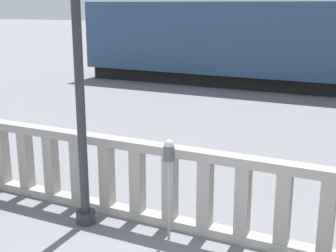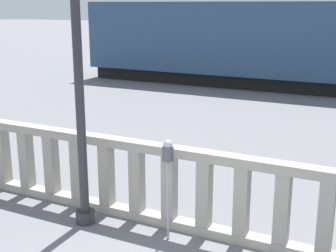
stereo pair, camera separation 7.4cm
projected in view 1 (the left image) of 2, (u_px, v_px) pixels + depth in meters
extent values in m
cube|color=#9E998E|center=(222.00, 233.00, 7.00)|extent=(13.37, 0.24, 0.14)
cube|color=#9E998E|center=(225.00, 159.00, 6.70)|extent=(13.37, 0.24, 0.14)
cube|color=#9E998E|center=(2.00, 155.00, 8.73)|extent=(0.20, 0.20, 1.03)
cube|color=#9E998E|center=(26.00, 160.00, 8.48)|extent=(0.20, 0.20, 1.03)
cube|color=#9E998E|center=(51.00, 164.00, 8.23)|extent=(0.20, 0.20, 1.03)
cube|color=#9E998E|center=(78.00, 169.00, 7.98)|extent=(0.20, 0.20, 1.03)
cube|color=#9E998E|center=(107.00, 175.00, 7.73)|extent=(0.20, 0.20, 1.03)
cube|color=#9E998E|center=(137.00, 180.00, 7.48)|extent=(0.20, 0.20, 1.03)
cube|color=#9E998E|center=(170.00, 187.00, 7.23)|extent=(0.20, 0.20, 1.03)
cube|color=#9E998E|center=(205.00, 193.00, 6.98)|extent=(0.20, 0.20, 1.03)
cube|color=#9E998E|center=(243.00, 200.00, 6.73)|extent=(0.20, 0.20, 1.03)
cube|color=#9E998E|center=(283.00, 208.00, 6.48)|extent=(0.20, 0.20, 1.03)
cube|color=#9E998E|center=(327.00, 216.00, 6.23)|extent=(0.20, 0.20, 1.03)
cylinder|color=#2D2D33|center=(86.00, 217.00, 7.46)|extent=(0.31, 0.31, 0.20)
cylinder|color=#2D2D33|center=(79.00, 67.00, 6.85)|extent=(0.14, 0.14, 4.59)
cylinder|color=#99999E|center=(169.00, 201.00, 6.80)|extent=(0.04, 0.04, 1.24)
cylinder|color=#4C4C51|center=(169.00, 154.00, 6.62)|extent=(0.16, 0.16, 0.21)
sphere|color=#B2B7BC|center=(169.00, 144.00, 6.58)|extent=(0.14, 0.14, 0.14)
cube|color=black|center=(302.00, 83.00, 19.12)|extent=(18.78, 2.40, 0.55)
cube|color=navy|center=(305.00, 39.00, 18.68)|extent=(19.16, 3.00, 2.94)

